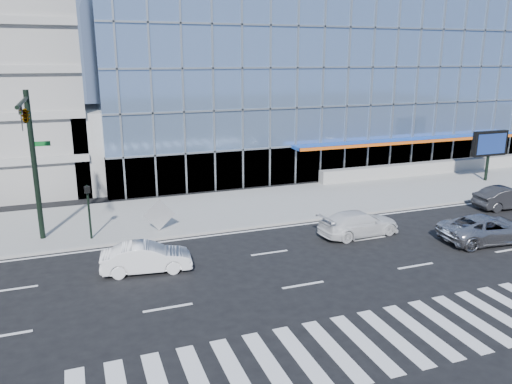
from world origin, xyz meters
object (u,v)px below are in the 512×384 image
(marquee_sign, at_px, (490,145))
(dark_sedan, at_px, (507,198))
(traffic_signal, at_px, (28,132))
(white_suv, at_px, (359,223))
(silver_suv, at_px, (488,229))
(ped_signal_post, at_px, (88,204))
(tilted_panel, at_px, (159,215))
(white_sedan, at_px, (146,258))

(marquee_sign, xyz_separation_m, dark_sedan, (-4.27, -6.19, -2.33))
(traffic_signal, distance_m, white_suv, 18.01)
(dark_sedan, bearing_deg, silver_suv, 131.13)
(white_suv, bearing_deg, ped_signal_post, 69.26)
(traffic_signal, relative_size, silver_suv, 1.51)
(traffic_signal, height_order, dark_sedan, traffic_signal)
(dark_sedan, bearing_deg, white_suv, 99.92)
(silver_suv, xyz_separation_m, dark_sedan, (6.00, 4.39, -0.00))
(traffic_signal, height_order, ped_signal_post, traffic_signal)
(marquee_sign, bearing_deg, silver_suv, -134.13)
(tilted_panel, bearing_deg, white_suv, -24.16)
(silver_suv, bearing_deg, ped_signal_post, 74.49)
(dark_sedan, relative_size, tilted_panel, 3.42)
(white_suv, xyz_separation_m, white_sedan, (-11.98, -0.86, -0.01))
(ped_signal_post, bearing_deg, tilted_panel, 1.63)
(dark_sedan, bearing_deg, traffic_signal, 89.45)
(marquee_sign, height_order, white_sedan, marquee_sign)
(ped_signal_post, xyz_separation_m, white_sedan, (2.25, -5.05, -1.46))
(silver_suv, bearing_deg, dark_sedan, -48.91)
(silver_suv, distance_m, white_suv, 6.87)
(marquee_sign, relative_size, tilted_panel, 3.08)
(ped_signal_post, distance_m, tilted_panel, 3.90)
(silver_suv, height_order, tilted_panel, tilted_panel)
(marquee_sign, xyz_separation_m, silver_suv, (-10.27, -10.58, -2.33))
(traffic_signal, bearing_deg, tilted_panel, 4.40)
(white_sedan, bearing_deg, marquee_sign, -66.59)
(ped_signal_post, bearing_deg, marquee_sign, 5.71)
(ped_signal_post, height_order, dark_sedan, ped_signal_post)
(ped_signal_post, xyz_separation_m, tilted_panel, (3.75, 0.11, -1.07))
(dark_sedan, height_order, tilted_panel, tilted_panel)
(marquee_sign, distance_m, silver_suv, 14.93)
(marquee_sign, xyz_separation_m, tilted_panel, (-26.75, -2.94, -2.00))
(marquee_sign, relative_size, dark_sedan, 0.90)
(traffic_signal, height_order, marquee_sign, traffic_signal)
(ped_signal_post, xyz_separation_m, dark_sedan, (26.23, -3.14, -1.41))
(traffic_signal, xyz_separation_m, ped_signal_post, (2.50, 0.37, -4.02))
(silver_suv, bearing_deg, white_sedan, 87.06)
(silver_suv, distance_m, dark_sedan, 7.43)
(ped_signal_post, height_order, tilted_panel, ped_signal_post)
(traffic_signal, relative_size, tilted_panel, 6.15)
(ped_signal_post, bearing_deg, dark_sedan, -6.83)
(white_suv, bearing_deg, silver_suv, -123.48)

